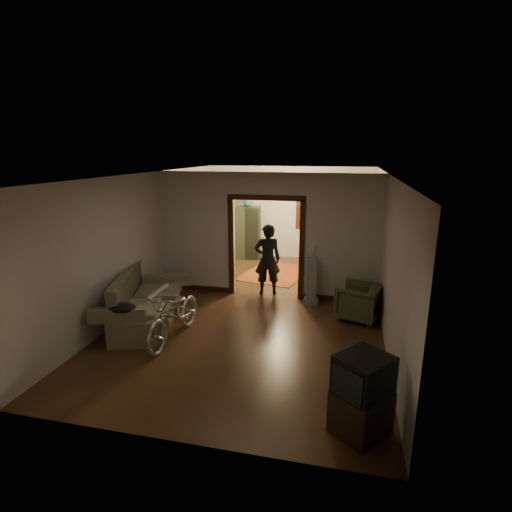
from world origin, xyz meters
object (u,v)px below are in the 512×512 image
(armchair, at_px, (358,302))
(person, at_px, (267,259))
(locker, at_px, (248,233))
(desk, at_px, (325,250))
(bicycle, at_px, (174,315))
(sofa, at_px, (146,299))

(armchair, height_order, person, person)
(person, height_order, locker, person)
(person, bearing_deg, armchair, 135.46)
(locker, relative_size, desk, 1.56)
(bicycle, xyz_separation_m, locker, (-0.09, 5.68, 0.34))
(sofa, xyz_separation_m, desk, (3.10, 5.13, -0.11))
(bicycle, xyz_separation_m, desk, (2.28, 5.64, -0.08))
(person, bearing_deg, bicycle, 49.04)
(bicycle, xyz_separation_m, armchair, (3.17, 1.64, -0.10))
(desk, bearing_deg, locker, 169.20)
(sofa, bearing_deg, desk, 41.60)
(sofa, relative_size, locker, 1.34)
(desk, bearing_deg, bicycle, -122.05)
(sofa, distance_m, desk, 5.99)
(bicycle, relative_size, desk, 1.71)
(bicycle, bearing_deg, sofa, 151.33)
(sofa, distance_m, person, 2.91)
(sofa, xyz_separation_m, locker, (0.73, 5.16, 0.31))
(armchair, bearing_deg, desk, -150.48)
(bicycle, distance_m, locker, 5.69)
(person, xyz_separation_m, locker, (-1.22, 3.02, -0.02))
(sofa, height_order, locker, locker)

